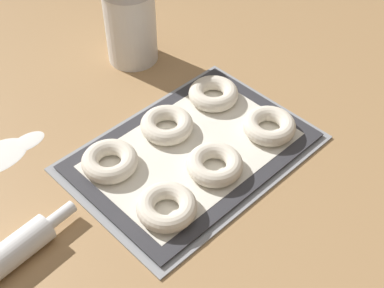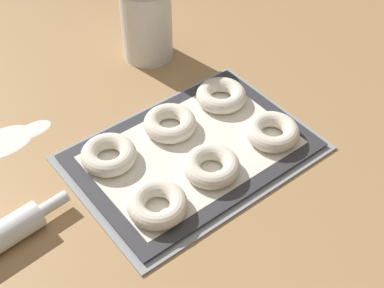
{
  "view_description": "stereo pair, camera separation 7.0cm",
  "coord_description": "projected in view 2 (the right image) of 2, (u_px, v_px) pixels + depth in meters",
  "views": [
    {
      "loc": [
        -0.45,
        -0.45,
        0.68
      ],
      "look_at": [
        -0.0,
        0.02,
        0.03
      ],
      "focal_mm": 50.0,
      "sensor_mm": 36.0,
      "label": 1
    },
    {
      "loc": [
        -0.4,
        -0.49,
        0.68
      ],
      "look_at": [
        -0.0,
        0.02,
        0.03
      ],
      "focal_mm": 50.0,
      "sensor_mm": 36.0,
      "label": 2
    }
  ],
  "objects": [
    {
      "name": "bagel_back_center",
      "position": [
        172.0,
        122.0,
        0.96
      ],
      "size": [
        0.09,
        0.09,
        0.03
      ],
      "color": "silver",
      "rests_on": "baking_mat"
    },
    {
      "name": "bagel_back_left",
      "position": [
        109.0,
        155.0,
        0.9
      ],
      "size": [
        0.09,
        0.09,
        0.03
      ],
      "color": "silver",
      "rests_on": "baking_mat"
    },
    {
      "name": "baking_tray",
      "position": [
        192.0,
        153.0,
        0.93
      ],
      "size": [
        0.42,
        0.3,
        0.01
      ],
      "color": "#93969B",
      "rests_on": "ground_plane"
    },
    {
      "name": "flour_canister",
      "position": [
        146.0,
        19.0,
        1.08
      ],
      "size": [
        0.11,
        0.11,
        0.17
      ],
      "color": "white",
      "rests_on": "ground_plane"
    },
    {
      "name": "baking_mat",
      "position": [
        192.0,
        151.0,
        0.93
      ],
      "size": [
        0.39,
        0.27,
        0.0
      ],
      "color": "#333338",
      "rests_on": "baking_tray"
    },
    {
      "name": "bagel_front_center",
      "position": [
        212.0,
        166.0,
        0.88
      ],
      "size": [
        0.09,
        0.09,
        0.03
      ],
      "color": "silver",
      "rests_on": "baking_mat"
    },
    {
      "name": "bagel_back_right",
      "position": [
        221.0,
        95.0,
        1.01
      ],
      "size": [
        0.09,
        0.09,
        0.03
      ],
      "color": "silver",
      "rests_on": "baking_mat"
    },
    {
      "name": "ground_plane",
      "position": [
        199.0,
        160.0,
        0.93
      ],
      "size": [
        2.8,
        2.8,
        0.0
      ],
      "primitive_type": "plane",
      "color": "#A87F51"
    },
    {
      "name": "bagel_front_right",
      "position": [
        272.0,
        132.0,
        0.94
      ],
      "size": [
        0.09,
        0.09,
        0.03
      ],
      "color": "silver",
      "rests_on": "baking_mat"
    },
    {
      "name": "bagel_front_left",
      "position": [
        157.0,
        204.0,
        0.82
      ],
      "size": [
        0.09,
        0.09,
        0.03
      ],
      "color": "silver",
      "rests_on": "baking_mat"
    },
    {
      "name": "flour_patch_far",
      "position": [
        3.0,
        141.0,
        0.96
      ],
      "size": [
        0.11,
        0.07,
        0.0
      ],
      "color": "white",
      "rests_on": "ground_plane"
    },
    {
      "name": "flour_patch_side",
      "position": [
        34.0,
        129.0,
        0.98
      ],
      "size": [
        0.07,
        0.04,
        0.0
      ],
      "color": "white",
      "rests_on": "ground_plane"
    }
  ]
}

